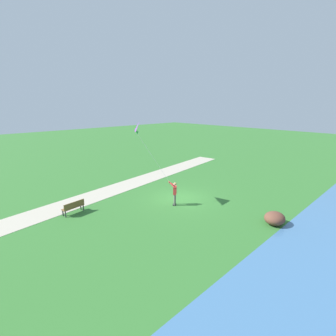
# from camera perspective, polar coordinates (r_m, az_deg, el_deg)

# --- Properties ---
(ground_plane) EXTENTS (120.00, 120.00, 0.00)m
(ground_plane) POSITION_cam_1_polar(r_m,az_deg,el_deg) (19.61, 2.77, -7.12)
(ground_plane) COLOR #33702D
(walkway_path) EXTENTS (6.90, 32.02, 0.02)m
(walkway_path) POSITION_cam_1_polar(r_m,az_deg,el_deg) (22.49, -11.21, -4.48)
(walkway_path) COLOR #B7AD99
(walkway_path) RESTS_ON ground
(person_kite_flyer) EXTENTS (0.61, 0.57, 1.83)m
(person_kite_flyer) POSITION_cam_1_polar(r_m,az_deg,el_deg) (18.04, 1.54, -5.52)
(person_kite_flyer) COLOR #232328
(person_kite_flyer) RESTS_ON ground
(flying_kite) EXTENTS (2.34, 1.81, 4.28)m
(flying_kite) POSITION_cam_1_polar(r_m,az_deg,el_deg) (17.51, -6.74, 9.10)
(flying_kite) COLOR purple
(park_bench_near_walkway) EXTENTS (0.65, 1.55, 0.88)m
(park_bench_near_walkway) POSITION_cam_1_polar(r_m,az_deg,el_deg) (18.07, -21.11, -8.34)
(park_bench_near_walkway) COLOR brown
(park_bench_near_walkway) RESTS_ON ground
(lakeside_shrub) EXTENTS (1.21, 1.35, 0.80)m
(lakeside_shrub) POSITION_cam_1_polar(r_m,az_deg,el_deg) (16.87, 23.53, -10.66)
(lakeside_shrub) COLOR brown
(lakeside_shrub) RESTS_ON ground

